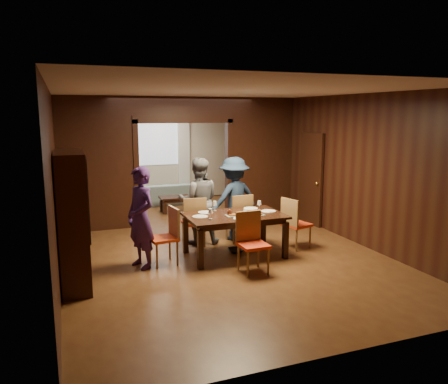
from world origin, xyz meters
name	(u,v)px	position (x,y,z in m)	size (l,w,h in m)	color
floor	(206,241)	(0.00, 0.00, 0.00)	(9.00, 9.00, 0.00)	#542D17
ceiling	(205,94)	(0.00, 0.00, 2.90)	(5.50, 9.00, 0.02)	silver
room_walls	(181,157)	(0.00, 1.89, 1.51)	(5.52, 9.01, 2.90)	black
person_purple	(141,218)	(-1.47, -1.07, 0.84)	(0.61, 0.40, 1.69)	#3F205F
person_grey	(198,201)	(-0.18, -0.10, 0.85)	(0.82, 0.64, 1.69)	#595A61
person_navy	(234,199)	(0.58, -0.07, 0.84)	(1.08, 0.62, 1.67)	#1A2942
sofa	(161,194)	(-0.08, 3.85, 0.29)	(1.98, 0.78, 0.58)	#85A7AF
serving_bowl	(236,210)	(0.28, -0.91, 0.80)	(0.29, 0.29, 0.07)	black
dining_table	(235,235)	(0.20, -1.06, 0.38)	(1.73, 1.07, 0.76)	black
coffee_table	(175,204)	(0.06, 2.76, 0.20)	(0.80, 0.50, 0.40)	black
chair_left	(163,237)	(-1.10, -1.07, 0.48)	(0.44, 0.44, 0.97)	#E14215
chair_right	(297,223)	(1.48, -1.03, 0.48)	(0.44, 0.44, 0.97)	red
chair_far_l	(194,221)	(-0.32, -0.22, 0.48)	(0.44, 0.44, 0.97)	red
chair_far_r	(238,218)	(0.60, -0.25, 0.48)	(0.44, 0.44, 0.97)	orange
chair_near	(253,243)	(0.17, -1.94, 0.48)	(0.44, 0.44, 0.97)	red
hutch	(73,220)	(-2.53, -1.50, 1.00)	(0.40, 1.20, 2.00)	black
door_right	(311,179)	(2.70, 0.50, 1.05)	(0.06, 0.90, 2.10)	black
window_far	(158,142)	(0.00, 4.44, 1.70)	(1.20, 0.03, 1.30)	silver
curtain_left	(133,159)	(-0.75, 4.40, 1.25)	(0.35, 0.06, 2.40)	white
curtain_right	(184,157)	(0.75, 4.40, 1.25)	(0.35, 0.06, 2.40)	white
plate_left	(200,217)	(-0.43, -1.03, 0.77)	(0.27, 0.27, 0.01)	silver
plate_far_l	(206,212)	(-0.25, -0.75, 0.77)	(0.27, 0.27, 0.01)	white
plate_far_r	(251,208)	(0.65, -0.73, 0.77)	(0.27, 0.27, 0.01)	white
plate_right	(268,211)	(0.87, -1.05, 0.77)	(0.27, 0.27, 0.01)	white
plate_near	(241,219)	(0.18, -1.40, 0.77)	(0.27, 0.27, 0.01)	silver
platter_a	(235,215)	(0.15, -1.18, 0.78)	(0.30, 0.20, 0.04)	gray
platter_b	(255,214)	(0.51, -1.26, 0.78)	(0.30, 0.20, 0.04)	gray
wineglass_left	(210,214)	(-0.31, -1.22, 0.85)	(0.08, 0.08, 0.18)	white
wineglass_far	(215,206)	(-0.03, -0.65, 0.85)	(0.08, 0.08, 0.18)	silver
wineglass_right	(259,205)	(0.75, -0.90, 0.85)	(0.08, 0.08, 0.18)	silver
tumbler	(245,214)	(0.27, -1.37, 0.83)	(0.07, 0.07, 0.14)	white
condiment_jar	(230,213)	(0.07, -1.13, 0.82)	(0.08, 0.08, 0.11)	#4B1E11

